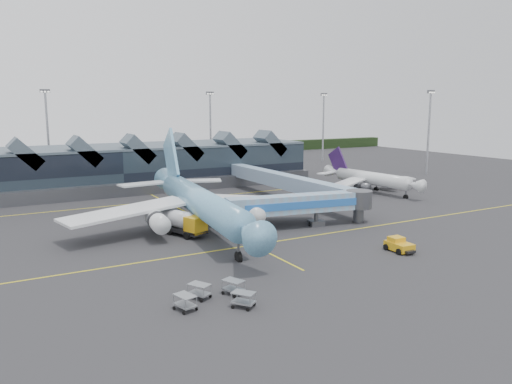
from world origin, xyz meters
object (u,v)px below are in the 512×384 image
main_airliner (198,201)px  regional_jet (369,178)px  pushback_tug (399,245)px  jet_bridge (310,204)px  fuel_truck (177,221)px

main_airliner → regional_jet: main_airliner is taller
regional_jet → pushback_tug: bearing=-132.1°
main_airliner → regional_jet: 47.10m
main_airliner → regional_jet: size_ratio=1.71×
regional_jet → jet_bridge: (-29.57, -19.77, 0.61)m
regional_jet → fuel_truck: 50.97m
fuel_truck → jet_bridge: bearing=-37.3°
pushback_tug → main_airliner: bearing=129.8°
jet_bridge → fuel_truck: (-19.45, 5.85, -1.61)m
regional_jet → fuel_truck: bearing=-169.2°
regional_jet → jet_bridge: 35.58m
fuel_truck → pushback_tug: 31.10m
main_airliner → fuel_truck: (-3.74, -1.02, -2.43)m
fuel_truck → regional_jet: bearing=-4.7°
pushback_tug → fuel_truck: bearing=136.4°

